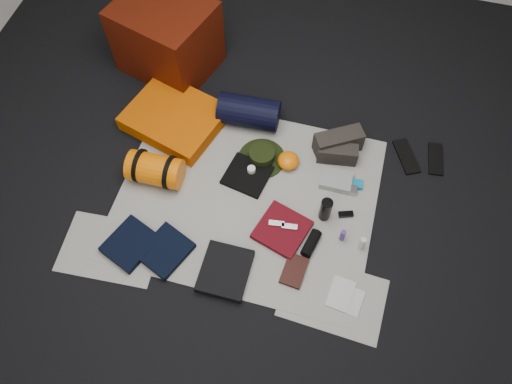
% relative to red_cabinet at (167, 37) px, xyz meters
% --- Properties ---
extents(floor, '(4.50, 4.50, 0.02)m').
position_rel_red_cabinet_xyz_m(floor, '(0.84, -0.95, -0.27)').
color(floor, black).
rests_on(floor, ground).
extents(newspaper_mat, '(1.60, 1.30, 0.01)m').
position_rel_red_cabinet_xyz_m(newspaper_mat, '(0.84, -0.95, -0.26)').
color(newspaper_mat, '#B5B4A7').
rests_on(newspaper_mat, floor).
extents(newspaper_sheet_front_left, '(0.61, 0.44, 0.00)m').
position_rel_red_cabinet_xyz_m(newspaper_sheet_front_left, '(0.14, -1.50, -0.26)').
color(newspaper_sheet_front_left, '#B5B4A7').
rests_on(newspaper_sheet_front_left, floor).
extents(newspaper_sheet_front_right, '(0.60, 0.43, 0.00)m').
position_rel_red_cabinet_xyz_m(newspaper_sheet_front_right, '(1.49, -1.45, -0.26)').
color(newspaper_sheet_front_right, '#B5B4A7').
rests_on(newspaper_sheet_front_right, floor).
extents(red_cabinet, '(0.74, 0.68, 0.52)m').
position_rel_red_cabinet_xyz_m(red_cabinet, '(0.00, 0.00, 0.00)').
color(red_cabinet, '#4C1205').
rests_on(red_cabinet, floor).
extents(sleeping_pad, '(0.72, 0.65, 0.11)m').
position_rel_red_cabinet_xyz_m(sleeping_pad, '(0.21, -0.51, -0.20)').
color(sleeping_pad, '#CD5202').
rests_on(sleeping_pad, newspaper_mat).
extents(stuff_sack, '(0.34, 0.21, 0.20)m').
position_rel_red_cabinet_xyz_m(stuff_sack, '(0.25, -0.96, -0.15)').
color(stuff_sack, orange).
rests_on(stuff_sack, newspaper_mat).
extents(sack_strap_left, '(0.02, 0.22, 0.22)m').
position_rel_red_cabinet_xyz_m(sack_strap_left, '(0.15, -0.96, -0.14)').
color(sack_strap_left, black).
rests_on(sack_strap_left, newspaper_mat).
extents(sack_strap_right, '(0.02, 0.22, 0.22)m').
position_rel_red_cabinet_xyz_m(sack_strap_right, '(0.35, -0.96, -0.14)').
color(sack_strap_right, black).
rests_on(sack_strap_right, newspaper_mat).
extents(navy_duffel, '(0.42, 0.23, 0.21)m').
position_rel_red_cabinet_xyz_m(navy_duffel, '(0.70, -0.37, -0.15)').
color(navy_duffel, black).
rests_on(navy_duffel, newspaper_mat).
extents(boonie_brim, '(0.40, 0.40, 0.01)m').
position_rel_red_cabinet_xyz_m(boonie_brim, '(0.86, -0.65, -0.25)').
color(boonie_brim, black).
rests_on(boonie_brim, newspaper_mat).
extents(boonie_crown, '(0.17, 0.17, 0.07)m').
position_rel_red_cabinet_xyz_m(boonie_crown, '(0.86, -0.65, -0.21)').
color(boonie_crown, black).
rests_on(boonie_crown, boonie_brim).
extents(hiking_boot_left, '(0.33, 0.26, 0.16)m').
position_rel_red_cabinet_xyz_m(hiking_boot_left, '(1.32, -0.44, -0.17)').
color(hiking_boot_left, '#2C2722').
rests_on(hiking_boot_left, newspaper_mat).
extents(hiking_boot_right, '(0.27, 0.13, 0.13)m').
position_rel_red_cabinet_xyz_m(hiking_boot_right, '(1.34, -0.52, -0.19)').
color(hiking_boot_right, '#2C2722').
rests_on(hiking_boot_right, newspaper_mat).
extents(flip_flop_left, '(0.21, 0.29, 0.02)m').
position_rel_red_cabinet_xyz_m(flip_flop_left, '(1.78, -0.38, -0.25)').
color(flip_flop_left, black).
rests_on(flip_flop_left, floor).
extents(flip_flop_right, '(0.12, 0.26, 0.01)m').
position_rel_red_cabinet_xyz_m(flip_flop_right, '(1.97, -0.35, -0.25)').
color(flip_flop_right, black).
rests_on(flip_flop_right, floor).
extents(trousers_navy_a, '(0.34, 0.36, 0.04)m').
position_rel_red_cabinet_xyz_m(trousers_navy_a, '(0.26, -1.45, -0.23)').
color(trousers_navy_a, black).
rests_on(trousers_navy_a, newspaper_mat).
extents(trousers_navy_b, '(0.33, 0.35, 0.04)m').
position_rel_red_cabinet_xyz_m(trousers_navy_b, '(0.48, -1.43, -0.23)').
color(trousers_navy_b, black).
rests_on(trousers_navy_b, newspaper_mat).
extents(trousers_charcoal, '(0.28, 0.32, 0.05)m').
position_rel_red_cabinet_xyz_m(trousers_charcoal, '(0.86, -1.47, -0.23)').
color(trousers_charcoal, black).
rests_on(trousers_charcoal, newspaper_mat).
extents(black_tshirt, '(0.31, 0.30, 0.03)m').
position_rel_red_cabinet_xyz_m(black_tshirt, '(0.80, -0.80, -0.24)').
color(black_tshirt, black).
rests_on(black_tshirt, newspaper_mat).
extents(red_shirt, '(0.36, 0.36, 0.04)m').
position_rel_red_cabinet_xyz_m(red_shirt, '(1.11, -1.12, -0.23)').
color(red_shirt, '#580911').
rests_on(red_shirt, newspaper_mat).
extents(orange_stuff_sack, '(0.18, 0.18, 0.09)m').
position_rel_red_cabinet_xyz_m(orange_stuff_sack, '(1.04, -0.64, -0.21)').
color(orange_stuff_sack, orange).
rests_on(orange_stuff_sack, newspaper_mat).
extents(first_aid_pouch, '(0.20, 0.15, 0.05)m').
position_rel_red_cabinet_xyz_m(first_aid_pouch, '(1.37, -0.69, -0.23)').
color(first_aid_pouch, gray).
rests_on(first_aid_pouch, newspaper_mat).
extents(water_bottle, '(0.09, 0.09, 0.18)m').
position_rel_red_cabinet_xyz_m(water_bottle, '(1.34, -0.95, -0.16)').
color(water_bottle, black).
rests_on(water_bottle, newspaper_mat).
extents(speaker, '(0.10, 0.18, 0.07)m').
position_rel_red_cabinet_xyz_m(speaker, '(1.30, -1.17, -0.22)').
color(speaker, black).
rests_on(speaker, newspaper_mat).
extents(compact_camera, '(0.10, 0.06, 0.04)m').
position_rel_red_cabinet_xyz_m(compact_camera, '(1.46, -0.74, -0.23)').
color(compact_camera, '#A4A5A9').
rests_on(compact_camera, newspaper_mat).
extents(cyan_case, '(0.10, 0.07, 0.03)m').
position_rel_red_cabinet_xyz_m(cyan_case, '(1.49, -0.69, -0.24)').
color(cyan_case, '#1077A2').
rests_on(cyan_case, newspaper_mat).
extents(toiletry_purple, '(0.03, 0.03, 0.10)m').
position_rel_red_cabinet_xyz_m(toiletry_purple, '(1.47, -1.08, -0.21)').
color(toiletry_purple, '#47277E').
rests_on(toiletry_purple, newspaper_mat).
extents(toiletry_clear, '(0.04, 0.04, 0.11)m').
position_rel_red_cabinet_xyz_m(toiletry_clear, '(1.59, -1.10, -0.20)').
color(toiletry_clear, silver).
rests_on(toiletry_clear, newspaper_mat).
extents(paperback_book, '(0.14, 0.21, 0.03)m').
position_rel_red_cabinet_xyz_m(paperback_book, '(1.24, -1.36, -0.24)').
color(paperback_book, black).
rests_on(paperback_book, newspaper_mat).
extents(map_booklet, '(0.15, 0.21, 0.01)m').
position_rel_red_cabinet_xyz_m(map_booklet, '(1.53, -1.42, -0.25)').
color(map_booklet, '#B7B8AF').
rests_on(map_booklet, newspaper_mat).
extents(map_printout, '(0.15, 0.18, 0.01)m').
position_rel_red_cabinet_xyz_m(map_printout, '(1.59, -1.44, -0.25)').
color(map_printout, '#B7B8AF').
rests_on(map_printout, newspaper_mat).
extents(sunglasses, '(0.10, 0.07, 0.02)m').
position_rel_red_cabinet_xyz_m(sunglasses, '(1.47, -0.91, -0.24)').
color(sunglasses, black).
rests_on(sunglasses, newspaper_mat).
extents(key_cluster, '(0.07, 0.07, 0.01)m').
position_rel_red_cabinet_xyz_m(key_cluster, '(0.25, -1.48, -0.25)').
color(key_cluster, '#A4A5A9').
rests_on(key_cluster, newspaper_mat).
extents(tape_roll, '(0.05, 0.05, 0.04)m').
position_rel_red_cabinet_xyz_m(tape_roll, '(0.82, -0.77, -0.21)').
color(tape_roll, silver).
rests_on(tape_roll, black_tshirt).
extents(energy_bar_a, '(0.10, 0.05, 0.01)m').
position_rel_red_cabinet_xyz_m(energy_bar_a, '(1.07, -1.10, -0.21)').
color(energy_bar_a, '#A4A5A9').
rests_on(energy_bar_a, red_shirt).
extents(energy_bar_b, '(0.10, 0.05, 0.01)m').
position_rel_red_cabinet_xyz_m(energy_bar_b, '(1.15, -1.10, -0.21)').
color(energy_bar_b, '#A4A5A9').
rests_on(energy_bar_b, red_shirt).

